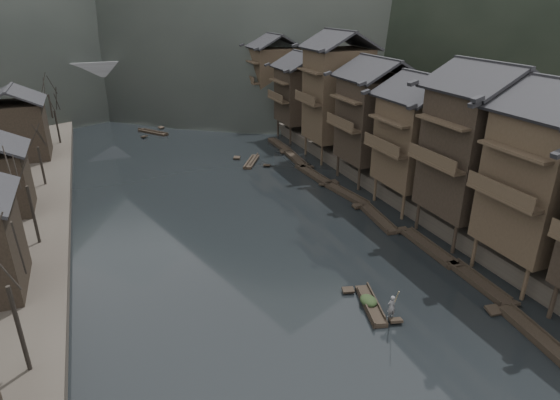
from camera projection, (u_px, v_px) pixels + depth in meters
water at (316, 319)px, 30.55m from camera, size 300.00×300.00×0.00m
right_bank at (402, 121)px, 76.30m from camera, size 40.00×200.00×1.80m
stilt_houses at (386, 106)px, 49.34m from camera, size 9.00×67.60×16.14m
bare_trees at (30, 171)px, 37.66m from camera, size 3.94×73.29×7.87m
moored_sampans at (359, 204)px, 47.30m from camera, size 2.86×51.64×0.47m
midriver_boats at (195, 144)px, 66.62m from camera, size 13.63×24.89×0.45m
stone_bridge at (153, 79)px, 89.89m from camera, size 40.00×6.00×9.00m
hero_sampan at (371, 305)px, 31.62m from camera, size 2.15×4.90×0.43m
cargo_heap at (369, 296)px, 31.57m from camera, size 1.07×1.40×0.64m
boatman at (392, 304)px, 29.97m from camera, size 0.60×0.40×1.65m
bamboo_pole at (398, 270)px, 29.06m from camera, size 1.19×2.11×3.28m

